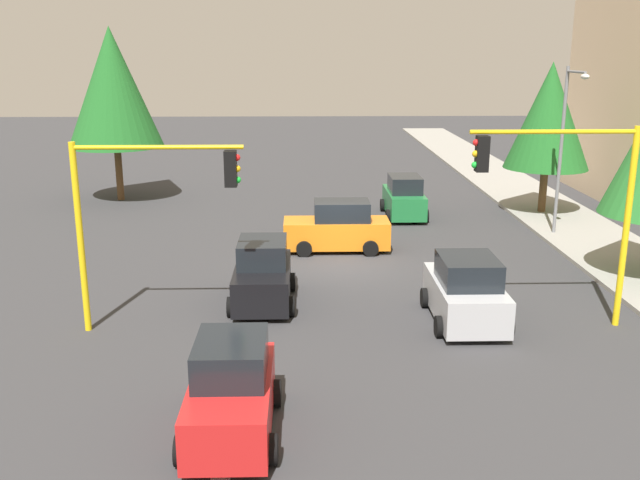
% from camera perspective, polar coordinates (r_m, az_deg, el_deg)
% --- Properties ---
extents(ground_plane, '(120.00, 120.00, 0.00)m').
position_cam_1_polar(ground_plane, '(25.84, 1.82, -2.04)').
color(ground_plane, '#353538').
extents(sidewalk_kerb, '(80.00, 4.00, 0.15)m').
position_cam_1_polar(sidewalk_kerb, '(32.85, 19.91, 0.92)').
color(sidewalk_kerb, gray).
rests_on(sidewalk_kerb, ground).
extents(lane_arrow_near, '(2.40, 1.10, 1.10)m').
position_cam_1_polar(lane_arrow_near, '(15.26, -7.32, -14.94)').
color(lane_arrow_near, silver).
rests_on(lane_arrow_near, ground).
extents(traffic_signal_near_right, '(0.36, 4.59, 5.29)m').
position_cam_1_polar(traffic_signal_near_right, '(19.49, -13.84, 3.27)').
color(traffic_signal_near_right, yellow).
rests_on(traffic_signal_near_right, ground).
extents(traffic_signal_near_left, '(0.36, 4.59, 5.67)m').
position_cam_1_polar(traffic_signal_near_left, '(20.30, 19.24, 4.03)').
color(traffic_signal_near_left, yellow).
rests_on(traffic_signal_near_left, ground).
extents(street_lamp_curbside, '(2.15, 0.28, 7.00)m').
position_cam_1_polar(street_lamp_curbside, '(30.38, 19.27, 8.11)').
color(street_lamp_curbside, slate).
rests_on(street_lamp_curbside, ground).
extents(tree_roadside_mid, '(3.91, 3.91, 7.12)m').
position_cam_1_polar(tree_roadside_mid, '(34.73, 18.04, 9.52)').
color(tree_roadside_mid, brown).
rests_on(tree_roadside_mid, ground).
extents(tree_opposite_side, '(4.80, 4.80, 8.79)m').
position_cam_1_polar(tree_opposite_side, '(37.91, -16.41, 11.75)').
color(tree_opposite_side, brown).
rests_on(tree_opposite_side, ground).
extents(car_orange, '(1.94, 4.10, 1.98)m').
position_cam_1_polar(car_orange, '(27.52, 1.43, 0.98)').
color(car_orange, orange).
rests_on(car_orange, ground).
extents(car_red, '(3.65, 1.94, 1.98)m').
position_cam_1_polar(car_red, '(14.76, -7.18, -12.11)').
color(car_red, red).
rests_on(car_red, ground).
extents(car_black, '(3.66, 1.99, 1.98)m').
position_cam_1_polar(car_black, '(21.86, -4.65, -2.84)').
color(car_black, black).
rests_on(car_black, ground).
extents(car_silver, '(3.76, 2.11, 1.98)m').
position_cam_1_polar(car_silver, '(20.71, 11.71, -4.15)').
color(car_silver, '#B2B5BA').
rests_on(car_silver, ground).
extents(car_green, '(3.79, 1.93, 1.98)m').
position_cam_1_polar(car_green, '(33.36, 6.81, 3.38)').
color(car_green, '#1E7238').
rests_on(car_green, ground).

